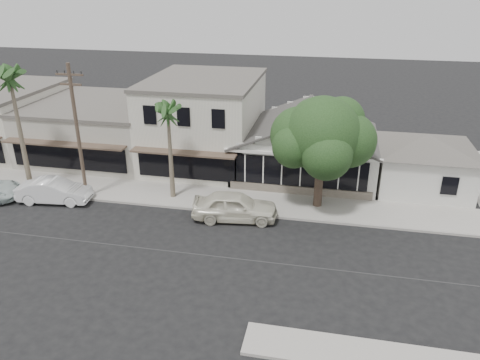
% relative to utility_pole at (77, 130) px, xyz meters
% --- Properties ---
extents(ground, '(140.00, 140.00, 0.00)m').
position_rel_utility_pole_xyz_m(ground, '(9.00, -5.20, -4.79)').
color(ground, black).
rests_on(ground, ground).
extents(sidewalk_north, '(90.00, 3.50, 0.15)m').
position_rel_utility_pole_xyz_m(sidewalk_north, '(1.00, 1.55, -4.71)').
color(sidewalk_north, '#9E9991').
rests_on(sidewalk_north, ground).
extents(corner_shop, '(10.40, 8.60, 5.10)m').
position_rel_utility_pole_xyz_m(corner_shop, '(14.00, 7.27, -2.17)').
color(corner_shop, white).
rests_on(corner_shop, ground).
extents(side_cottage, '(6.00, 6.00, 3.00)m').
position_rel_utility_pole_xyz_m(side_cottage, '(22.20, 6.30, -3.29)').
color(side_cottage, white).
rests_on(side_cottage, ground).
extents(row_building_near, '(8.00, 10.00, 6.50)m').
position_rel_utility_pole_xyz_m(row_building_near, '(6.00, 8.30, -1.54)').
color(row_building_near, silver).
rests_on(row_building_near, ground).
extents(row_building_midnear, '(10.00, 10.00, 4.20)m').
position_rel_utility_pole_xyz_m(row_building_midnear, '(-3.00, 8.30, -2.69)').
color(row_building_midnear, '#AFA99D').
rests_on(row_building_midnear, ground).
extents(utility_pole, '(1.80, 0.24, 9.00)m').
position_rel_utility_pole_xyz_m(utility_pole, '(0.00, 0.00, 0.00)').
color(utility_pole, brown).
rests_on(utility_pole, ground).
extents(car_0, '(5.40, 2.70, 1.76)m').
position_rel_utility_pole_xyz_m(car_0, '(10.40, -0.88, -3.91)').
color(car_0, silver).
rests_on(car_0, ground).
extents(car_1, '(4.94, 2.21, 1.57)m').
position_rel_utility_pole_xyz_m(car_1, '(-1.76, -0.89, -4.00)').
color(car_1, white).
rests_on(car_1, ground).
extents(shade_tree, '(6.56, 5.93, 7.28)m').
position_rel_utility_pole_xyz_m(shade_tree, '(15.22, 2.00, 0.00)').
color(shade_tree, '#4E3B2F').
rests_on(shade_tree, ground).
extents(palm_east, '(2.47, 2.47, 6.98)m').
position_rel_utility_pole_xyz_m(palm_east, '(5.69, 1.19, 1.16)').
color(palm_east, '#726651').
rests_on(palm_east, ground).
extents(palm_mid, '(2.60, 2.60, 9.03)m').
position_rel_utility_pole_xyz_m(palm_mid, '(-4.47, 0.41, 2.98)').
color(palm_mid, '#726651').
rests_on(palm_mid, ground).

